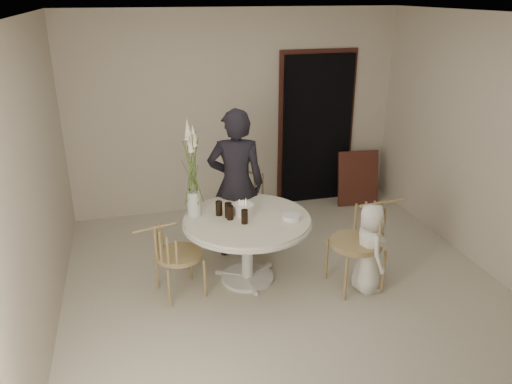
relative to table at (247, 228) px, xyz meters
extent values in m
plane|color=beige|center=(0.35, -0.25, -0.62)|extent=(4.50, 4.50, 0.00)
plane|color=white|center=(0.35, -0.25, 2.08)|extent=(4.50, 4.50, 0.00)
plane|color=beige|center=(0.35, 2.00, 0.73)|extent=(4.50, 0.00, 4.50)
plane|color=beige|center=(0.35, -2.50, 0.73)|extent=(4.50, 0.00, 4.50)
plane|color=beige|center=(-1.90, -0.25, 0.73)|extent=(0.00, 4.50, 4.50)
plane|color=beige|center=(2.60, -0.25, 0.73)|extent=(0.00, 4.50, 4.50)
cube|color=black|center=(1.50, 1.94, 0.43)|extent=(1.00, 0.10, 2.10)
cube|color=#50281B|center=(1.50, 1.98, 0.49)|extent=(1.12, 0.03, 2.22)
cylinder|color=silver|center=(0.00, 0.00, -0.60)|extent=(0.56, 0.56, 0.04)
cylinder|color=silver|center=(0.00, 0.00, -0.27)|extent=(0.12, 0.12, 0.65)
cylinder|color=silver|center=(0.00, 0.00, 0.07)|extent=(1.33, 1.33, 0.03)
cylinder|color=white|center=(0.00, 0.00, 0.09)|extent=(1.30, 1.30, 0.04)
cube|color=#50281B|center=(2.03, 1.59, -0.22)|extent=(0.60, 0.22, 0.78)
cylinder|color=#9D8455|center=(0.14, 0.43, -0.37)|extent=(0.03, 0.03, 0.49)
cylinder|color=#9D8455|center=(0.54, 0.61, -0.37)|extent=(0.03, 0.03, 0.49)
cylinder|color=#9D8455|center=(-0.04, 0.83, -0.37)|extent=(0.03, 0.03, 0.49)
cylinder|color=#9D8455|center=(0.36, 1.02, -0.37)|extent=(0.03, 0.03, 0.49)
cylinder|color=#9D8455|center=(0.25, 0.72, -0.10)|extent=(0.55, 0.55, 0.05)
cylinder|color=#9D8455|center=(0.82, -0.20, -0.38)|extent=(0.03, 0.03, 0.48)
cylinder|color=#9D8455|center=(0.85, -0.63, -0.38)|extent=(0.03, 0.03, 0.48)
cylinder|color=#9D8455|center=(1.24, -0.17, -0.38)|extent=(0.03, 0.03, 0.48)
cylinder|color=#9D8455|center=(1.27, -0.60, -0.38)|extent=(0.03, 0.03, 0.48)
cylinder|color=#9D8455|center=(1.04, -0.40, -0.11)|extent=(0.54, 0.54, 0.05)
cylinder|color=#9D8455|center=(-0.49, -0.21, -0.41)|extent=(0.03, 0.03, 0.42)
cylinder|color=#9D8455|center=(-0.59, 0.15, -0.41)|extent=(0.03, 0.03, 0.42)
cylinder|color=#9D8455|center=(-0.86, -0.30, -0.41)|extent=(0.03, 0.03, 0.42)
cylinder|color=#9D8455|center=(-0.95, 0.06, -0.41)|extent=(0.03, 0.03, 0.42)
cylinder|color=#9D8455|center=(-0.72, -0.07, -0.18)|extent=(0.47, 0.47, 0.05)
imported|color=black|center=(0.02, 0.60, 0.25)|extent=(0.71, 0.54, 1.74)
imported|color=white|center=(1.14, -0.50, -0.14)|extent=(0.32, 0.48, 0.95)
cylinder|color=white|center=(-0.02, 0.10, 0.17)|extent=(0.22, 0.22, 0.11)
cylinder|color=#FFEBA1|center=(-0.02, 0.10, 0.25)|extent=(0.01, 0.01, 0.05)
cylinder|color=#FFEBA1|center=(0.02, 0.13, 0.25)|extent=(0.01, 0.01, 0.05)
cylinder|color=#FFEBA1|center=(-0.05, 0.12, 0.25)|extent=(0.01, 0.01, 0.05)
cylinder|color=#FFEBA1|center=(0.00, 0.07, 0.25)|extent=(0.01, 0.01, 0.05)
cylinder|color=#FFEBA1|center=(-0.04, 0.08, 0.25)|extent=(0.01, 0.01, 0.05)
cylinder|color=black|center=(-0.18, 0.00, 0.19)|extent=(0.08, 0.08, 0.15)
cylinder|color=black|center=(-0.06, -0.12, 0.19)|extent=(0.08, 0.08, 0.14)
cylinder|color=black|center=(-0.18, 0.06, 0.19)|extent=(0.09, 0.09, 0.16)
cylinder|color=black|center=(-0.27, 0.14, 0.19)|extent=(0.08, 0.08, 0.15)
cylinder|color=white|center=(0.43, -0.15, 0.14)|extent=(0.23, 0.23, 0.05)
cylinder|color=silver|center=(-0.51, 0.20, 0.24)|extent=(0.14, 0.14, 0.26)
cylinder|color=#4D692D|center=(-0.49, 0.22, 0.56)|extent=(0.01, 0.01, 0.64)
cone|color=white|center=(-0.49, 0.22, 0.89)|extent=(0.06, 0.06, 0.17)
cylinder|color=#4D692D|center=(-0.51, 0.23, 0.59)|extent=(0.01, 0.01, 0.70)
cone|color=white|center=(-0.51, 0.23, 0.94)|extent=(0.06, 0.06, 0.17)
cylinder|color=#4D692D|center=(-0.53, 0.22, 0.62)|extent=(0.01, 0.01, 0.75)
cone|color=white|center=(-0.53, 0.22, 1.00)|extent=(0.06, 0.06, 0.17)
cylinder|color=#4D692D|center=(-0.54, 0.20, 0.65)|extent=(0.01, 0.01, 0.81)
cone|color=white|center=(-0.54, 0.20, 1.05)|extent=(0.06, 0.06, 0.17)
cylinder|color=#4D692D|center=(-0.53, 0.18, 0.56)|extent=(0.01, 0.01, 0.64)
cone|color=white|center=(-0.53, 0.18, 0.89)|extent=(0.06, 0.06, 0.17)
cylinder|color=#4D692D|center=(-0.50, 0.18, 0.59)|extent=(0.01, 0.01, 0.70)
cone|color=white|center=(-0.50, 0.18, 0.94)|extent=(0.06, 0.06, 0.17)
cylinder|color=#4D692D|center=(-0.49, 0.19, 0.62)|extent=(0.01, 0.01, 0.75)
cone|color=white|center=(-0.49, 0.19, 1.00)|extent=(0.06, 0.06, 0.17)
camera|label=1|loc=(-1.09, -4.50, 2.28)|focal=35.00mm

